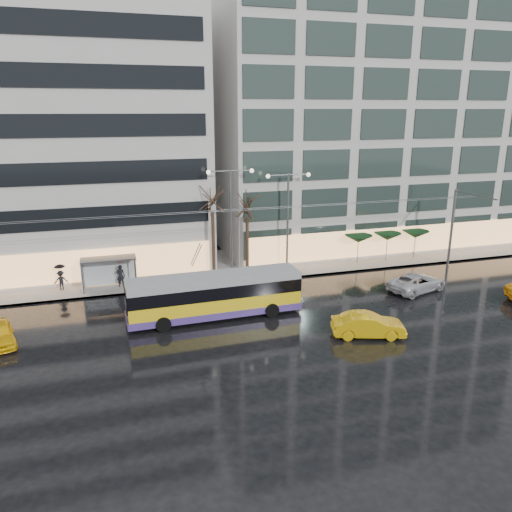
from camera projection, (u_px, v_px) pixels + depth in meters
name	position (u px, v px, depth m)	size (l,w,h in m)	color
ground	(242.00, 332.00, 32.24)	(140.00, 140.00, 0.00)	black
sidewalk	(223.00, 266.00, 45.63)	(80.00, 10.00, 0.15)	gray
kerb	(237.00, 283.00, 41.08)	(80.00, 0.10, 0.15)	slate
building_left	(0.00, 142.00, 42.12)	(34.00, 14.00, 22.00)	#AFACA7
building_right	(371.00, 121.00, 51.36)	(32.00, 14.00, 25.00)	#AFACA7
trolleybus	(215.00, 297.00, 34.09)	(11.94, 4.73, 5.50)	gold
catenary	(228.00, 238.00, 38.60)	(42.24, 5.12, 7.00)	#595B60
bus_shelter	(104.00, 266.00, 39.19)	(4.20, 1.60, 2.51)	#595B60
street_lamp_near	(231.00, 208.00, 41.02)	(3.96, 0.36, 9.03)	#595B60
street_lamp_far	(288.00, 208.00, 42.48)	(3.96, 0.36, 8.53)	#595B60
tree_a	(212.00, 196.00, 40.48)	(3.20, 3.20, 8.40)	black
tree_b	(247.00, 202.00, 41.69)	(3.20, 3.20, 7.70)	black
parasol_a	(358.00, 239.00, 45.52)	(2.50, 2.50, 2.65)	#595B60
parasol_b	(387.00, 237.00, 46.35)	(2.50, 2.50, 2.65)	#595B60
parasol_c	(415.00, 234.00, 47.17)	(2.50, 2.50, 2.65)	#595B60
taxi_a	(0.00, 334.00, 30.39)	(1.58, 3.94, 1.34)	yellow
taxi_b	(368.00, 325.00, 31.39)	(1.59, 4.56, 1.50)	gold
sedan_silver	(417.00, 282.00, 39.29)	(2.36, 5.11, 1.42)	#BCBDC2
pedestrian_a	(120.00, 270.00, 39.56)	(1.15, 1.17, 2.19)	black
pedestrian_b	(121.00, 275.00, 40.55)	(0.90, 0.82, 1.50)	black
pedestrian_c	(61.00, 276.00, 38.99)	(1.09, 0.93, 2.11)	black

